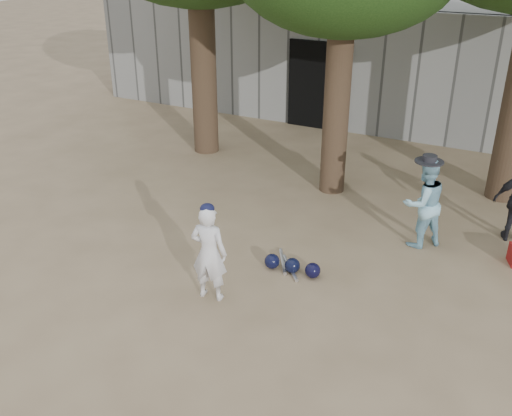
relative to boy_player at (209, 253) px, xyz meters
The scene contains 6 objects.
ground 0.82m from the boy_player, behind, with size 70.00×70.00×0.00m, color #937C5E.
boy_player is the anchor object (origin of this frame).
spectator_blue 3.58m from the boy_player, 52.32° to the left, with size 0.71×0.55×1.46m, color #91CAE0.
back_building 10.43m from the boy_player, 92.45° to the left, with size 16.00×5.24×3.00m.
helmet_row 1.44m from the boy_player, 56.01° to the left, with size 0.87×0.27×0.23m.
bat_pile 1.51m from the boy_player, 64.06° to the left, with size 0.64×0.74×0.06m.
Camera 1 is at (4.07, -5.61, 4.52)m, focal length 40.00 mm.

